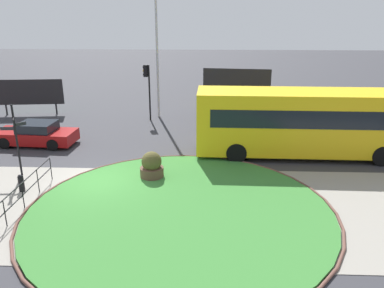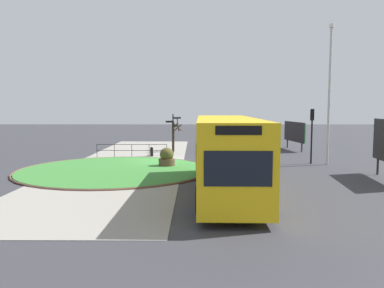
# 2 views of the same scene
# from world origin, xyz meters

# --- Properties ---
(ground) EXTENTS (120.00, 120.00, 0.00)m
(ground) POSITION_xyz_m (0.00, 0.00, 0.00)
(ground) COLOR #333338
(sidewalk_paving) EXTENTS (32.00, 7.51, 0.02)m
(sidewalk_paving) POSITION_xyz_m (0.00, -2.24, 0.01)
(sidewalk_paving) COLOR gray
(sidewalk_paving) RESTS_ON ground
(grass_island) EXTENTS (11.36, 11.36, 0.10)m
(grass_island) POSITION_xyz_m (3.72, -2.57, 0.05)
(grass_island) COLOR #387A33
(grass_island) RESTS_ON ground
(grass_kerb_ring) EXTENTS (11.67, 11.67, 0.11)m
(grass_kerb_ring) POSITION_xyz_m (3.72, -2.57, 0.06)
(grass_kerb_ring) COLOR brown
(grass_kerb_ring) RESTS_ON ground
(signpost_directional) EXTENTS (1.00, 1.18, 3.32)m
(signpost_directional) POSITION_xyz_m (-3.75, 0.59, 1.96)
(signpost_directional) COLOR black
(signpost_directional) RESTS_ON ground
(bollard_foreground) EXTENTS (0.24, 0.24, 0.76)m
(bollard_foreground) POSITION_xyz_m (-2.96, -1.06, 0.39)
(bollard_foreground) COLOR black
(bollard_foreground) RESTS_ON ground
(railing_grass_edge) EXTENTS (0.10, 5.38, 1.04)m
(railing_grass_edge) POSITION_xyz_m (-2.21, -2.50, 0.68)
(railing_grass_edge) COLOR black
(railing_grass_edge) RESTS_ON ground
(bus_yellow) EXTENTS (11.01, 2.79, 3.36)m
(bus_yellow) POSITION_xyz_m (9.67, 3.72, 1.80)
(bus_yellow) COLOR yellow
(bus_yellow) RESTS_ON ground
(car_near_lane) EXTENTS (4.52, 2.06, 1.30)m
(car_near_lane) POSITION_xyz_m (-4.82, 4.82, 0.60)
(car_near_lane) COLOR maroon
(car_near_lane) RESTS_ON ground
(traffic_light_near) EXTENTS (0.48, 0.32, 3.73)m
(traffic_light_near) POSITION_xyz_m (0.66, 10.29, 2.74)
(traffic_light_near) COLOR black
(traffic_light_near) RESTS_ON ground
(lamppost_tall) EXTENTS (0.32, 0.32, 9.23)m
(lamppost_tall) POSITION_xyz_m (1.26, 11.19, 4.91)
(lamppost_tall) COLOR #B7B7BC
(lamppost_tall) RESTS_ON ground
(billboard_left) EXTENTS (4.74, 0.70, 2.54)m
(billboard_left) POSITION_xyz_m (-7.97, 11.37, 1.61)
(billboard_left) COLOR black
(billboard_left) RESTS_ON ground
(billboard_right) EXTENTS (4.82, 0.63, 3.20)m
(billboard_right) POSITION_xyz_m (6.77, 12.58, 2.02)
(billboard_right) COLOR black
(billboard_right) RESTS_ON ground
(planter_near_signpost) EXTENTS (1.05, 1.05, 1.26)m
(planter_near_signpost) POSITION_xyz_m (2.26, 0.50, 0.57)
(planter_near_signpost) COLOR brown
(planter_near_signpost) RESTS_ON ground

